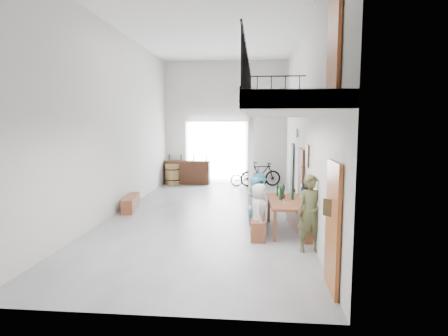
# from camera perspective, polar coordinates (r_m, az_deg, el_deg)

# --- Properties ---
(floor) EXTENTS (12.00, 12.00, 0.00)m
(floor) POSITION_cam_1_polar(r_m,az_deg,el_deg) (11.29, -2.53, -7.06)
(floor) COLOR slate
(floor) RESTS_ON ground
(room_walls) EXTENTS (12.00, 12.00, 12.00)m
(room_walls) POSITION_cam_1_polar(r_m,az_deg,el_deg) (11.01, -2.62, 11.22)
(room_walls) COLOR silver
(room_walls) RESTS_ON ground
(gateway_portal) EXTENTS (2.80, 0.08, 2.80)m
(gateway_portal) POSITION_cam_1_polar(r_m,az_deg,el_deg) (16.96, -1.15, 2.33)
(gateway_portal) COLOR white
(gateway_portal) RESTS_ON ground
(right_wall_decor) EXTENTS (0.07, 8.28, 5.07)m
(right_wall_decor) POSITION_cam_1_polar(r_m,az_deg,el_deg) (9.13, 12.80, 0.61)
(right_wall_decor) COLOR #9F4F1E
(right_wall_decor) RESTS_ON ground
(balcony) EXTENTS (1.52, 5.62, 4.00)m
(balcony) POSITION_cam_1_polar(r_m,az_deg,el_deg) (7.76, 8.89, 8.69)
(balcony) COLOR silver
(balcony) RESTS_ON ground
(tasting_table) EXTENTS (0.94, 2.09, 0.79)m
(tasting_table) POSITION_cam_1_polar(r_m,az_deg,el_deg) (9.53, 9.41, -5.37)
(tasting_table) COLOR brown
(tasting_table) RESTS_ON ground
(bench_inner) EXTENTS (0.35, 2.02, 0.46)m
(bench_inner) POSITION_cam_1_polar(r_m,az_deg,el_deg) (9.54, 5.31, -8.22)
(bench_inner) COLOR brown
(bench_inner) RESTS_ON ground
(bench_wall) EXTENTS (0.53, 2.18, 0.50)m
(bench_wall) POSITION_cam_1_polar(r_m,az_deg,el_deg) (9.70, 11.54, -7.98)
(bench_wall) COLOR brown
(bench_wall) RESTS_ON ground
(tableware) EXTENTS (0.50, 0.93, 0.35)m
(tableware) POSITION_cam_1_polar(r_m,az_deg,el_deg) (9.75, 9.17, -3.75)
(tableware) COLOR black
(tableware) RESTS_ON tasting_table
(side_bench) EXTENTS (0.59, 1.58, 0.43)m
(side_bench) POSITION_cam_1_polar(r_m,az_deg,el_deg) (12.22, -14.00, -5.16)
(side_bench) COLOR brown
(side_bench) RESTS_ON ground
(oak_barrel) EXTENTS (0.64, 0.64, 0.94)m
(oak_barrel) POSITION_cam_1_polar(r_m,az_deg,el_deg) (16.77, -7.87, -0.98)
(oak_barrel) COLOR brown
(oak_barrel) RESTS_ON ground
(serving_counter) EXTENTS (1.99, 0.56, 1.05)m
(serving_counter) POSITION_cam_1_polar(r_m,az_deg,el_deg) (16.96, -5.55, -0.67)
(serving_counter) COLOR #3C1E10
(serving_counter) RESTS_ON ground
(counter_bottles) EXTENTS (1.75, 0.12, 0.28)m
(counter_bottles) POSITION_cam_1_polar(r_m,az_deg,el_deg) (16.89, -5.58, 1.57)
(counter_bottles) COLOR black
(counter_bottles) RESTS_ON serving_counter
(guest_left_a) EXTENTS (0.47, 0.67, 1.31)m
(guest_left_a) POSITION_cam_1_polar(r_m,az_deg,el_deg) (8.88, 5.34, -6.55)
(guest_left_a) COLOR silver
(guest_left_a) RESTS_ON ground
(guest_left_b) EXTENTS (0.42, 0.56, 1.38)m
(guest_left_b) POSITION_cam_1_polar(r_m,az_deg,el_deg) (9.39, 4.96, -5.59)
(guest_left_b) COLOR #25647E
(guest_left_b) RESTS_ON ground
(guest_left_c) EXTENTS (0.55, 0.63, 1.10)m
(guest_left_c) POSITION_cam_1_polar(r_m,az_deg,el_deg) (9.93, 4.66, -5.74)
(guest_left_c) COLOR silver
(guest_left_c) RESTS_ON ground
(guest_left_d) EXTENTS (0.72, 0.97, 1.34)m
(guest_left_d) POSITION_cam_1_polar(r_m,az_deg,el_deg) (10.44, 5.30, -4.45)
(guest_left_d) COLOR #25647E
(guest_left_d) RESTS_ON ground
(guest_right_a) EXTENTS (0.42, 0.70, 1.11)m
(guest_right_a) POSITION_cam_1_polar(r_m,az_deg,el_deg) (9.04, 13.12, -7.08)
(guest_right_a) COLOR red
(guest_right_a) RESTS_ON ground
(guest_right_b) EXTENTS (0.79, 1.21, 1.25)m
(guest_right_b) POSITION_cam_1_polar(r_m,az_deg,el_deg) (9.69, 12.52, -5.72)
(guest_right_b) COLOR black
(guest_right_b) RESTS_ON ground
(guest_right_c) EXTENTS (0.37, 0.56, 1.14)m
(guest_right_c) POSITION_cam_1_polar(r_m,az_deg,el_deg) (10.20, 12.18, -5.42)
(guest_right_c) COLOR silver
(guest_right_c) RESTS_ON ground
(host_standing) EXTENTS (0.63, 0.45, 1.64)m
(host_standing) POSITION_cam_1_polar(r_m,az_deg,el_deg) (8.10, 13.09, -6.76)
(host_standing) COLOR #4A4929
(host_standing) RESTS_ON ground
(potted_plant) EXTENTS (0.47, 0.43, 0.43)m
(potted_plant) POSITION_cam_1_polar(r_m,az_deg,el_deg) (11.45, 9.97, -5.86)
(potted_plant) COLOR #144619
(potted_plant) RESTS_ON ground
(bicycle_near) EXTENTS (1.58, 0.60, 0.82)m
(bicycle_near) POSITION_cam_1_polar(r_m,az_deg,el_deg) (16.18, 3.75, -1.42)
(bicycle_near) COLOR black
(bicycle_near) RESTS_ON ground
(bicycle_far) EXTENTS (1.86, 0.94, 1.07)m
(bicycle_far) POSITION_cam_1_polar(r_m,az_deg,el_deg) (16.25, 5.60, -0.95)
(bicycle_far) COLOR black
(bicycle_far) RESTS_ON ground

